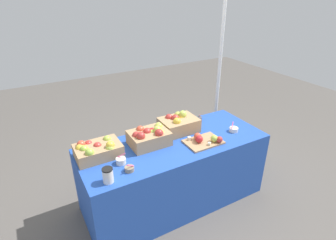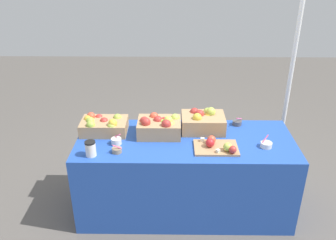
{
  "view_description": "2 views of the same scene",
  "coord_description": "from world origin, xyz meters",
  "px_view_note": "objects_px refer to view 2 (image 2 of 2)",
  "views": [
    {
      "loc": [
        -1.21,
        -2.02,
        2.15
      ],
      "look_at": [
        -0.04,
        0.05,
        0.97
      ],
      "focal_mm": 29.17,
      "sensor_mm": 36.0,
      "label": 1
    },
    {
      "loc": [
        -0.12,
        -2.71,
        2.29
      ],
      "look_at": [
        -0.15,
        0.02,
        0.92
      ],
      "focal_mm": 38.11,
      "sensor_mm": 36.0,
      "label": 2
    }
  ],
  "objects_px": {
    "apple_crate_left": "(103,125)",
    "apple_crate_right": "(203,121)",
    "cutting_board_front": "(217,146)",
    "sample_bowl_far": "(237,123)",
    "tent_pole": "(291,73)",
    "sample_bowl_near": "(116,141)",
    "apple_crate_middle": "(160,126)",
    "coffee_cup": "(91,149)",
    "sample_bowl_mid": "(266,145)",
    "sample_bowl_extra": "(117,150)"
  },
  "relations": [
    {
      "from": "apple_crate_left",
      "to": "sample_bowl_mid",
      "type": "relative_size",
      "value": 4.12
    },
    {
      "from": "coffee_cup",
      "to": "tent_pole",
      "type": "xyz_separation_m",
      "value": [
        1.82,
        0.91,
        0.33
      ]
    },
    {
      "from": "apple_crate_right",
      "to": "cutting_board_front",
      "type": "bearing_deg",
      "value": -74.61
    },
    {
      "from": "apple_crate_right",
      "to": "sample_bowl_far",
      "type": "height_order",
      "value": "apple_crate_right"
    },
    {
      "from": "sample_bowl_mid",
      "to": "tent_pole",
      "type": "height_order",
      "value": "tent_pole"
    },
    {
      "from": "apple_crate_middle",
      "to": "tent_pole",
      "type": "distance_m",
      "value": 1.42
    },
    {
      "from": "cutting_board_front",
      "to": "sample_bowl_far",
      "type": "bearing_deg",
      "value": 61.94
    },
    {
      "from": "cutting_board_front",
      "to": "sample_bowl_far",
      "type": "xyz_separation_m",
      "value": [
        0.24,
        0.44,
        -0.01
      ]
    },
    {
      "from": "apple_crate_right",
      "to": "apple_crate_left",
      "type": "bearing_deg",
      "value": -176.36
    },
    {
      "from": "tent_pole",
      "to": "apple_crate_left",
      "type": "bearing_deg",
      "value": -164.1
    },
    {
      "from": "apple_crate_right",
      "to": "tent_pole",
      "type": "relative_size",
      "value": 0.17
    },
    {
      "from": "apple_crate_middle",
      "to": "sample_bowl_near",
      "type": "distance_m",
      "value": 0.41
    },
    {
      "from": "cutting_board_front",
      "to": "apple_crate_middle",
      "type": "bearing_deg",
      "value": 152.84
    },
    {
      "from": "tent_pole",
      "to": "sample_bowl_near",
      "type": "bearing_deg",
      "value": -156.33
    },
    {
      "from": "sample_bowl_near",
      "to": "sample_bowl_extra",
      "type": "relative_size",
      "value": 1.18
    },
    {
      "from": "coffee_cup",
      "to": "tent_pole",
      "type": "bearing_deg",
      "value": 26.55
    },
    {
      "from": "cutting_board_front",
      "to": "coffee_cup",
      "type": "xyz_separation_m",
      "value": [
        -1.03,
        -0.11,
        0.03
      ]
    },
    {
      "from": "sample_bowl_near",
      "to": "apple_crate_right",
      "type": "bearing_deg",
      "value": 19.49
    },
    {
      "from": "sample_bowl_near",
      "to": "sample_bowl_far",
      "type": "xyz_separation_m",
      "value": [
        1.09,
        0.37,
        -0.0
      ]
    },
    {
      "from": "apple_crate_middle",
      "to": "sample_bowl_mid",
      "type": "height_order",
      "value": "apple_crate_middle"
    },
    {
      "from": "sample_bowl_far",
      "to": "apple_crate_left",
      "type": "bearing_deg",
      "value": -172.74
    },
    {
      "from": "sample_bowl_far",
      "to": "tent_pole",
      "type": "height_order",
      "value": "tent_pole"
    },
    {
      "from": "sample_bowl_far",
      "to": "coffee_cup",
      "type": "bearing_deg",
      "value": -156.25
    },
    {
      "from": "apple_crate_left",
      "to": "sample_bowl_mid",
      "type": "bearing_deg",
      "value": -9.92
    },
    {
      "from": "cutting_board_front",
      "to": "sample_bowl_extra",
      "type": "height_order",
      "value": "cutting_board_front"
    },
    {
      "from": "tent_pole",
      "to": "coffee_cup",
      "type": "bearing_deg",
      "value": -153.45
    },
    {
      "from": "sample_bowl_far",
      "to": "sample_bowl_extra",
      "type": "height_order",
      "value": "sample_bowl_far"
    },
    {
      "from": "apple_crate_right",
      "to": "cutting_board_front",
      "type": "height_order",
      "value": "apple_crate_right"
    },
    {
      "from": "apple_crate_middle",
      "to": "sample_bowl_far",
      "type": "xyz_separation_m",
      "value": [
        0.72,
        0.19,
        -0.06
      ]
    },
    {
      "from": "apple_crate_middle",
      "to": "sample_bowl_near",
      "type": "xyz_separation_m",
      "value": [
        -0.36,
        -0.17,
        -0.06
      ]
    },
    {
      "from": "apple_crate_right",
      "to": "tent_pole",
      "type": "height_order",
      "value": "tent_pole"
    },
    {
      "from": "apple_crate_left",
      "to": "apple_crate_middle",
      "type": "bearing_deg",
      "value": -4.24
    },
    {
      "from": "sample_bowl_far",
      "to": "sample_bowl_extra",
      "type": "xyz_separation_m",
      "value": [
        -1.06,
        -0.5,
        -0.0
      ]
    },
    {
      "from": "apple_crate_right",
      "to": "sample_bowl_extra",
      "type": "height_order",
      "value": "apple_crate_right"
    },
    {
      "from": "apple_crate_right",
      "to": "sample_bowl_mid",
      "type": "xyz_separation_m",
      "value": [
        0.51,
        -0.3,
        -0.06
      ]
    },
    {
      "from": "sample_bowl_extra",
      "to": "apple_crate_right",
      "type": "bearing_deg",
      "value": 28.93
    },
    {
      "from": "apple_crate_left",
      "to": "sample_bowl_near",
      "type": "bearing_deg",
      "value": -55.53
    },
    {
      "from": "apple_crate_right",
      "to": "tent_pole",
      "type": "distance_m",
      "value": 1.04
    },
    {
      "from": "cutting_board_front",
      "to": "apple_crate_left",
      "type": "bearing_deg",
      "value": 163.91
    },
    {
      "from": "apple_crate_left",
      "to": "sample_bowl_near",
      "type": "height_order",
      "value": "apple_crate_left"
    },
    {
      "from": "sample_bowl_extra",
      "to": "tent_pole",
      "type": "height_order",
      "value": "tent_pole"
    },
    {
      "from": "cutting_board_front",
      "to": "apple_crate_right",
      "type": "bearing_deg",
      "value": 105.39
    },
    {
      "from": "sample_bowl_far",
      "to": "sample_bowl_extra",
      "type": "relative_size",
      "value": 1.12
    },
    {
      "from": "sample_bowl_extra",
      "to": "sample_bowl_far",
      "type": "bearing_deg",
      "value": 25.37
    },
    {
      "from": "sample_bowl_near",
      "to": "sample_bowl_mid",
      "type": "relative_size",
      "value": 1.04
    },
    {
      "from": "apple_crate_left",
      "to": "apple_crate_right",
      "type": "xyz_separation_m",
      "value": [
        0.9,
        0.06,
        0.01
      ]
    },
    {
      "from": "apple_crate_right",
      "to": "coffee_cup",
      "type": "relative_size",
      "value": 3.02
    },
    {
      "from": "apple_crate_left",
      "to": "apple_crate_middle",
      "type": "height_order",
      "value": "apple_crate_middle"
    },
    {
      "from": "tent_pole",
      "to": "cutting_board_front",
      "type": "bearing_deg",
      "value": -134.76
    },
    {
      "from": "apple_crate_middle",
      "to": "sample_bowl_mid",
      "type": "relative_size",
      "value": 3.83
    }
  ]
}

